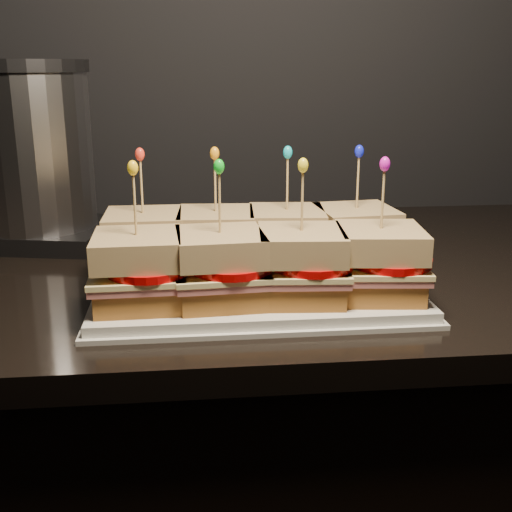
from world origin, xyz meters
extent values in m
cube|color=black|center=(0.43, 1.65, 0.42)|extent=(2.27, 0.67, 0.84)
cube|color=black|center=(0.43, 1.65, 0.85)|extent=(2.31, 0.71, 0.03)
cube|color=white|center=(0.41, 1.49, 0.88)|extent=(0.39, 0.24, 0.02)
cube|color=white|center=(0.41, 1.49, 0.87)|extent=(0.41, 0.26, 0.01)
cube|color=brown|center=(0.27, 1.55, 0.90)|extent=(0.10, 0.10, 0.03)
cube|color=#C96461|center=(0.27, 1.55, 0.92)|extent=(0.10, 0.10, 0.01)
cube|color=#F1DE90|center=(0.27, 1.55, 0.93)|extent=(0.11, 0.10, 0.01)
cylinder|color=#C00708|center=(0.28, 1.54, 0.93)|extent=(0.10, 0.10, 0.01)
cube|color=brown|center=(0.27, 1.55, 0.95)|extent=(0.10, 0.10, 0.03)
cylinder|color=tan|center=(0.27, 1.55, 1.00)|extent=(0.00, 0.00, 0.09)
ellipsoid|color=red|center=(0.27, 1.55, 1.05)|extent=(0.01, 0.01, 0.02)
cube|color=brown|center=(0.36, 1.55, 0.90)|extent=(0.10, 0.10, 0.03)
cube|color=#C96461|center=(0.36, 1.55, 0.92)|extent=(0.11, 0.11, 0.01)
cube|color=#F1DE90|center=(0.36, 1.55, 0.93)|extent=(0.11, 0.11, 0.01)
cylinder|color=#C00708|center=(0.37, 1.54, 0.93)|extent=(0.10, 0.10, 0.01)
cube|color=brown|center=(0.36, 1.55, 0.95)|extent=(0.10, 0.10, 0.03)
cylinder|color=tan|center=(0.36, 1.55, 1.00)|extent=(0.00, 0.00, 0.09)
ellipsoid|color=orange|center=(0.36, 1.55, 1.05)|extent=(0.01, 0.01, 0.02)
cube|color=brown|center=(0.45, 1.55, 0.90)|extent=(0.10, 0.10, 0.03)
cube|color=#C96461|center=(0.45, 1.55, 0.92)|extent=(0.11, 0.11, 0.01)
cube|color=#F1DE90|center=(0.45, 1.55, 0.93)|extent=(0.12, 0.11, 0.01)
cylinder|color=#C00708|center=(0.47, 1.54, 0.93)|extent=(0.10, 0.10, 0.01)
cube|color=brown|center=(0.45, 1.55, 0.95)|extent=(0.11, 0.11, 0.03)
cylinder|color=tan|center=(0.45, 1.55, 1.00)|extent=(0.00, 0.00, 0.09)
ellipsoid|color=#13B4C2|center=(0.45, 1.55, 1.05)|extent=(0.01, 0.01, 0.02)
cube|color=brown|center=(0.55, 1.55, 0.90)|extent=(0.10, 0.10, 0.03)
cube|color=#C96461|center=(0.55, 1.55, 0.92)|extent=(0.11, 0.11, 0.01)
cube|color=#F1DE90|center=(0.55, 1.55, 0.93)|extent=(0.12, 0.11, 0.01)
cylinder|color=#C00708|center=(0.56, 1.54, 0.93)|extent=(0.10, 0.10, 0.01)
cube|color=brown|center=(0.55, 1.55, 0.95)|extent=(0.11, 0.11, 0.03)
cylinder|color=tan|center=(0.55, 1.55, 1.00)|extent=(0.00, 0.00, 0.09)
ellipsoid|color=#131DD1|center=(0.55, 1.55, 1.05)|extent=(0.01, 0.01, 0.02)
cube|color=brown|center=(0.27, 1.44, 0.90)|extent=(0.10, 0.10, 0.03)
cube|color=#C96461|center=(0.27, 1.44, 0.92)|extent=(0.11, 0.10, 0.01)
cube|color=#F1DE90|center=(0.27, 1.44, 0.93)|extent=(0.11, 0.11, 0.01)
cylinder|color=#C00708|center=(0.28, 1.43, 0.93)|extent=(0.10, 0.10, 0.01)
cube|color=brown|center=(0.27, 1.44, 0.95)|extent=(0.10, 0.10, 0.03)
cylinder|color=tan|center=(0.27, 1.44, 1.00)|extent=(0.00, 0.00, 0.09)
ellipsoid|color=yellow|center=(0.27, 1.44, 1.05)|extent=(0.01, 0.01, 0.02)
cube|color=brown|center=(0.36, 1.44, 0.90)|extent=(0.10, 0.10, 0.03)
cube|color=#C96461|center=(0.36, 1.44, 0.92)|extent=(0.11, 0.11, 0.01)
cube|color=#F1DE90|center=(0.36, 1.44, 0.93)|extent=(0.11, 0.11, 0.01)
cylinder|color=#C00708|center=(0.37, 1.43, 0.93)|extent=(0.10, 0.10, 0.01)
cube|color=brown|center=(0.36, 1.44, 0.95)|extent=(0.10, 0.10, 0.03)
cylinder|color=tan|center=(0.36, 1.44, 1.00)|extent=(0.00, 0.00, 0.09)
ellipsoid|color=#12BE21|center=(0.36, 1.44, 1.05)|extent=(0.01, 0.01, 0.02)
cube|color=brown|center=(0.45, 1.44, 0.90)|extent=(0.10, 0.10, 0.03)
cube|color=#C96461|center=(0.45, 1.44, 0.92)|extent=(0.11, 0.11, 0.01)
cube|color=#F1DE90|center=(0.45, 1.44, 0.93)|extent=(0.11, 0.11, 0.01)
cylinder|color=#C00708|center=(0.47, 1.43, 0.93)|extent=(0.10, 0.10, 0.01)
cube|color=brown|center=(0.45, 1.44, 0.95)|extent=(0.10, 0.10, 0.03)
cylinder|color=tan|center=(0.45, 1.44, 1.00)|extent=(0.00, 0.00, 0.09)
ellipsoid|color=yellow|center=(0.45, 1.44, 1.05)|extent=(0.01, 0.01, 0.02)
cube|color=brown|center=(0.55, 1.44, 0.90)|extent=(0.10, 0.10, 0.03)
cube|color=#C96461|center=(0.55, 1.44, 0.92)|extent=(0.11, 0.11, 0.01)
cube|color=#F1DE90|center=(0.55, 1.44, 0.93)|extent=(0.12, 0.11, 0.01)
cylinder|color=#C00708|center=(0.56, 1.43, 0.93)|extent=(0.10, 0.10, 0.01)
cube|color=brown|center=(0.55, 1.44, 0.95)|extent=(0.11, 0.11, 0.03)
cylinder|color=tan|center=(0.55, 1.44, 1.00)|extent=(0.00, 0.00, 0.09)
ellipsoid|color=#D615B5|center=(0.55, 1.44, 1.05)|extent=(0.01, 0.01, 0.02)
cube|color=#262628|center=(0.08, 1.80, 0.88)|extent=(0.26, 0.23, 0.03)
cylinder|color=silver|center=(0.08, 1.80, 1.02)|extent=(0.19, 0.19, 0.24)
cylinder|color=#262628|center=(0.08, 1.80, 1.15)|extent=(0.20, 0.20, 0.02)
camera|label=1|loc=(0.33, 0.73, 1.15)|focal=45.00mm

